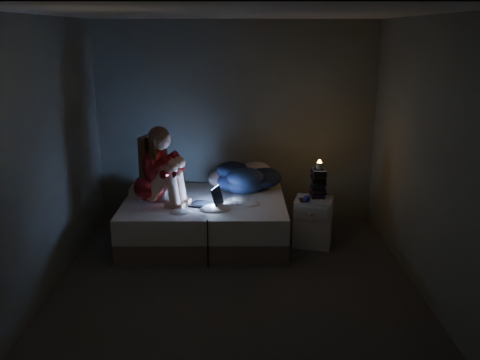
{
  "coord_description": "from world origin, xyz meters",
  "views": [
    {
      "loc": [
        0.03,
        -4.69,
        2.45
      ],
      "look_at": [
        0.05,
        1.0,
        0.8
      ],
      "focal_mm": 38.38,
      "sensor_mm": 36.0,
      "label": 1
    }
  ],
  "objects_px": {
    "phone": "(305,201)",
    "woman": "(149,165)",
    "bed": "(205,221)",
    "candle": "(319,166)",
    "laptop": "(205,196)",
    "nightstand": "(313,222)"
  },
  "relations": [
    {
      "from": "bed",
      "to": "nightstand",
      "type": "bearing_deg",
      "value": -4.46
    },
    {
      "from": "laptop",
      "to": "phone",
      "type": "height_order",
      "value": "laptop"
    },
    {
      "from": "candle",
      "to": "laptop",
      "type": "bearing_deg",
      "value": -172.19
    },
    {
      "from": "nightstand",
      "to": "candle",
      "type": "distance_m",
      "value": 0.67
    },
    {
      "from": "bed",
      "to": "candle",
      "type": "bearing_deg",
      "value": -1.17
    },
    {
      "from": "laptop",
      "to": "phone",
      "type": "distance_m",
      "value": 1.14
    },
    {
      "from": "bed",
      "to": "woman",
      "type": "bearing_deg",
      "value": -170.28
    },
    {
      "from": "candle",
      "to": "bed",
      "type": "bearing_deg",
      "value": 178.83
    },
    {
      "from": "bed",
      "to": "nightstand",
      "type": "height_order",
      "value": "nightstand"
    },
    {
      "from": "bed",
      "to": "candle",
      "type": "height_order",
      "value": "candle"
    },
    {
      "from": "laptop",
      "to": "phone",
      "type": "relative_size",
      "value": 2.48
    },
    {
      "from": "bed",
      "to": "woman",
      "type": "distance_m",
      "value": 0.96
    },
    {
      "from": "phone",
      "to": "nightstand",
      "type": "bearing_deg",
      "value": 22.89
    },
    {
      "from": "bed",
      "to": "woman",
      "type": "height_order",
      "value": "woman"
    },
    {
      "from": "bed",
      "to": "laptop",
      "type": "bearing_deg",
      "value": -83.06
    },
    {
      "from": "woman",
      "to": "phone",
      "type": "bearing_deg",
      "value": 15.46
    },
    {
      "from": "laptop",
      "to": "candle",
      "type": "distance_m",
      "value": 1.37
    },
    {
      "from": "laptop",
      "to": "nightstand",
      "type": "relative_size",
      "value": 0.61
    },
    {
      "from": "nightstand",
      "to": "candle",
      "type": "relative_size",
      "value": 7.12
    },
    {
      "from": "phone",
      "to": "woman",
      "type": "bearing_deg",
      "value": 161.03
    },
    {
      "from": "laptop",
      "to": "candle",
      "type": "relative_size",
      "value": 4.35
    },
    {
      "from": "laptop",
      "to": "candle",
      "type": "bearing_deg",
      "value": 26.8
    }
  ]
}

